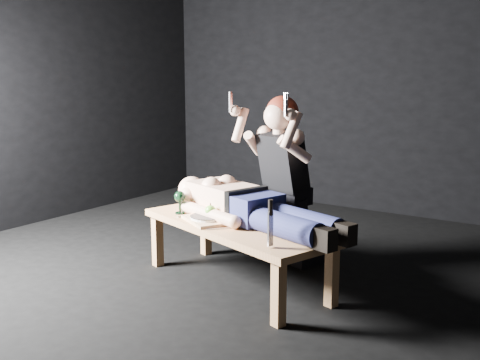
% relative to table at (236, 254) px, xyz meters
% --- Properties ---
extents(ground, '(5.00, 5.00, 0.00)m').
position_rel_table_xyz_m(ground, '(-0.16, 0.19, -0.23)').
color(ground, black).
rests_on(ground, ground).
extents(back_wall, '(5.00, 0.00, 5.00)m').
position_rel_table_xyz_m(back_wall, '(-0.16, 2.69, 1.27)').
color(back_wall, black).
rests_on(back_wall, ground).
extents(table, '(1.65, 1.01, 0.45)m').
position_rel_table_xyz_m(table, '(0.00, 0.00, 0.00)').
color(table, tan).
rests_on(table, ground).
extents(lying_man, '(1.71, 0.96, 0.28)m').
position_rel_table_xyz_m(lying_man, '(0.08, 0.08, 0.36)').
color(lying_man, '#E7B494').
rests_on(lying_man, table).
extents(kneeling_woman, '(0.93, 0.99, 1.36)m').
position_rel_table_xyz_m(kneeling_woman, '(0.12, 0.57, 0.46)').
color(kneeling_woman, black).
rests_on(kneeling_woman, ground).
extents(serving_tray, '(0.44, 0.41, 0.02)m').
position_rel_table_xyz_m(serving_tray, '(-0.19, -0.08, 0.24)').
color(serving_tray, tan).
rests_on(serving_tray, table).
extents(plate, '(0.33, 0.33, 0.02)m').
position_rel_table_xyz_m(plate, '(-0.19, -0.08, 0.26)').
color(plate, white).
rests_on(plate, serving_tray).
extents(apple, '(0.08, 0.08, 0.08)m').
position_rel_table_xyz_m(apple, '(-0.17, -0.07, 0.30)').
color(apple, '#54A229').
rests_on(apple, plate).
extents(goblet, '(0.11, 0.11, 0.17)m').
position_rel_table_xyz_m(goblet, '(-0.50, -0.01, 0.31)').
color(goblet, black).
rests_on(goblet, table).
extents(fork_flat, '(0.02, 0.16, 0.01)m').
position_rel_table_xyz_m(fork_flat, '(-0.43, -0.04, 0.23)').
color(fork_flat, '#B2B2B7').
rests_on(fork_flat, table).
extents(knife_flat, '(0.12, 0.13, 0.01)m').
position_rel_table_xyz_m(knife_flat, '(-0.01, -0.20, 0.23)').
color(knife_flat, '#B2B2B7').
rests_on(knife_flat, table).
extents(spoon_flat, '(0.02, 0.16, 0.01)m').
position_rel_table_xyz_m(spoon_flat, '(-0.05, -0.10, 0.23)').
color(spoon_flat, '#B2B2B7').
rests_on(spoon_flat, table).
extents(carving_knife, '(0.05, 0.05, 0.30)m').
position_rel_table_xyz_m(carving_knife, '(0.49, -0.36, 0.37)').
color(carving_knife, '#B2B2B7').
rests_on(carving_knife, table).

